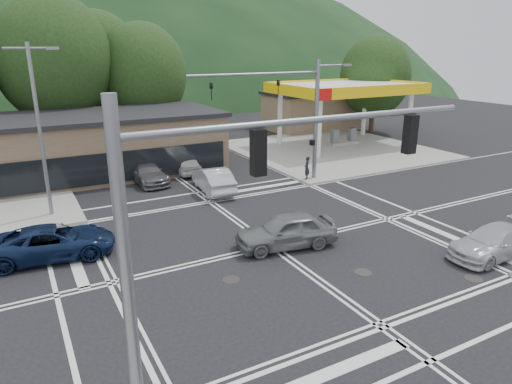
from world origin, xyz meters
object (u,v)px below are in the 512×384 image
pedestrian (307,168)px  car_silver_east (494,242)px  car_grey_center (286,231)px  car_northbound (146,173)px  car_queue_b (186,164)px  car_queue_a (213,179)px  car_blue_west (53,242)px

pedestrian → car_silver_east: bearing=50.9°
car_grey_center → car_northbound: (-2.75, 13.27, -0.11)m
car_grey_center → pedestrian: size_ratio=3.00×
car_queue_b → car_northbound: car_queue_b is taller
car_grey_center → car_silver_east: bearing=65.3°
car_grey_center → car_northbound: bearing=-158.3°
car_grey_center → pedestrian: pedestrian is taller
car_queue_a → car_silver_east: bearing=122.1°
car_queue_a → car_northbound: (-3.19, 3.92, -0.09)m
car_silver_east → car_queue_b: 20.72m
pedestrian → car_queue_a: bearing=-49.3°
car_blue_west → car_grey_center: 10.22m
car_grey_center → pedestrian: 10.92m
car_blue_west → car_grey_center: size_ratio=1.11×
car_silver_east → car_queue_b: bearing=-160.9°
car_blue_west → car_queue_b: car_blue_west is taller
car_grey_center → car_silver_east: 9.05m
car_grey_center → car_northbound: car_grey_center is taller
car_grey_center → car_queue_a: car_grey_center is taller
car_grey_center → car_queue_b: size_ratio=1.15×
car_blue_west → car_queue_a: size_ratio=1.10×
car_queue_a → car_northbound: bearing=-44.5°
car_queue_a → pedestrian: bearing=178.2°
car_blue_west → car_silver_east: 19.15m
car_queue_a → pedestrian: pedestrian is taller
car_blue_west → car_northbound: (6.71, 9.41, -0.04)m
car_blue_west → car_northbound: car_blue_west is taller
car_silver_east → pedestrian: bearing=-178.5°
car_queue_a → car_queue_b: car_queue_a is taller
car_queue_a → car_blue_west: bearing=35.3°
car_blue_west → car_silver_east: (16.91, -9.00, -0.05)m
car_blue_west → pedestrian: (16.41, 4.57, 0.21)m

